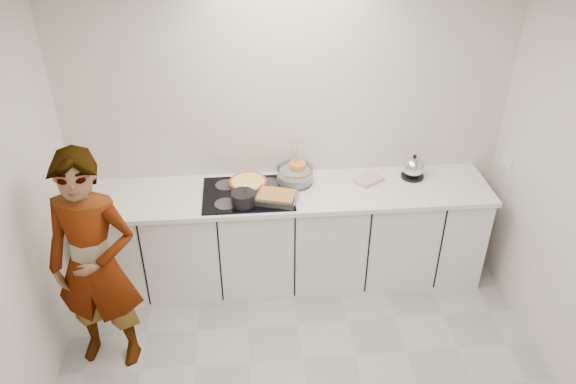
{
  "coord_description": "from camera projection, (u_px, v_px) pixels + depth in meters",
  "views": [
    {
      "loc": [
        -0.36,
        -2.52,
        3.32
      ],
      "look_at": [
        -0.05,
        1.05,
        1.05
      ],
      "focal_mm": 35.0,
      "sensor_mm": 36.0,
      "label": 1
    }
  ],
  "objects": [
    {
      "name": "ceiling",
      "position": [
        319.0,
        26.0,
        2.53
      ],
      "size": [
        3.6,
        3.2,
        0.0
      ],
      "primitive_type": "cube",
      "color": "white",
      "rests_on": "wall_back"
    },
    {
      "name": "saucepan",
      "position": [
        243.0,
        198.0,
        4.31
      ],
      "size": [
        0.22,
        0.22,
        0.18
      ],
      "color": "black",
      "rests_on": "hob"
    },
    {
      "name": "hob",
      "position": [
        248.0,
        194.0,
        4.47
      ],
      "size": [
        0.72,
        0.54,
        0.01
      ],
      "primitive_type": "cube",
      "color": "black",
      "rests_on": "countertop"
    },
    {
      "name": "countertop",
      "position": [
        292.0,
        193.0,
        4.53
      ],
      "size": [
        3.24,
        0.64,
        0.04
      ],
      "primitive_type": "cube",
      "color": "white",
      "rests_on": "base_cabinets"
    },
    {
      "name": "kettle",
      "position": [
        413.0,
        168.0,
        4.65
      ],
      "size": [
        0.22,
        0.22,
        0.21
      ],
      "color": "black",
      "rests_on": "countertop"
    },
    {
      "name": "cook",
      "position": [
        95.0,
        265.0,
        3.81
      ],
      "size": [
        0.69,
        0.51,
        1.73
      ],
      "primitive_type": "imported",
      "rotation": [
        0.0,
        0.0,
        -0.16
      ],
      "color": "white",
      "rests_on": "floor"
    },
    {
      "name": "utensil_crock",
      "position": [
        297.0,
        172.0,
        4.61
      ],
      "size": [
        0.17,
        0.17,
        0.17
      ],
      "primitive_type": "cylinder",
      "rotation": [
        0.0,
        0.0,
        -0.29
      ],
      "color": "orange",
      "rests_on": "countertop"
    },
    {
      "name": "base_cabinets",
      "position": [
        292.0,
        238.0,
        4.77
      ],
      "size": [
        3.2,
        0.58,
        0.87
      ],
      "primitive_type": "cube",
      "color": "white",
      "rests_on": "floor"
    },
    {
      "name": "baking_dish",
      "position": [
        276.0,
        197.0,
        4.36
      ],
      "size": [
        0.37,
        0.31,
        0.06
      ],
      "color": "silver",
      "rests_on": "hob"
    },
    {
      "name": "mixing_bowl",
      "position": [
        295.0,
        176.0,
        4.6
      ],
      "size": [
        0.39,
        0.39,
        0.14
      ],
      "color": "silver",
      "rests_on": "countertop"
    },
    {
      "name": "tea_towel",
      "position": [
        368.0,
        179.0,
        4.64
      ],
      "size": [
        0.27,
        0.26,
        0.04
      ],
      "primitive_type": "cube",
      "rotation": [
        0.0,
        0.0,
        0.57
      ],
      "color": "white",
      "rests_on": "countertop"
    },
    {
      "name": "tart_dish",
      "position": [
        248.0,
        183.0,
        4.54
      ],
      "size": [
        0.39,
        0.39,
        0.05
      ],
      "color": "#A94230",
      "rests_on": "hob"
    },
    {
      "name": "wall_back",
      "position": [
        288.0,
        130.0,
        4.58
      ],
      "size": [
        3.6,
        0.0,
        2.6
      ],
      "primitive_type": "cube",
      "color": "silver",
      "rests_on": "ground"
    }
  ]
}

